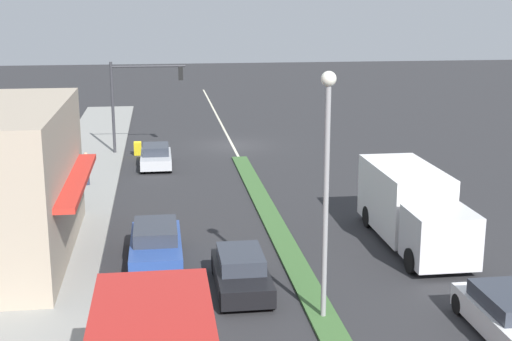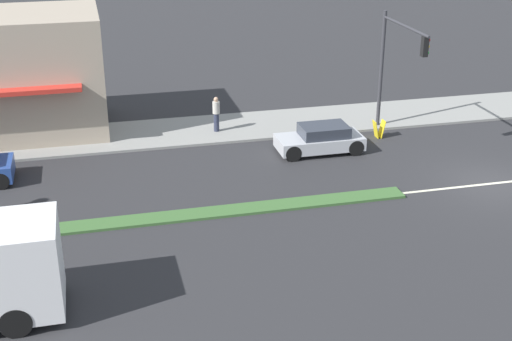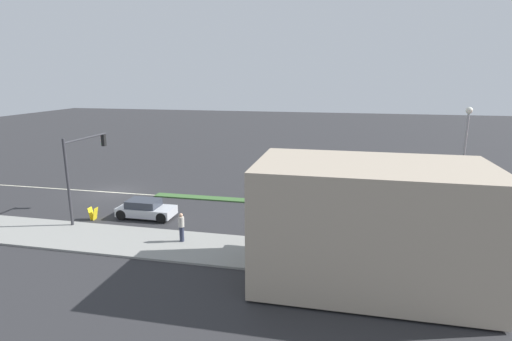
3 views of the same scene
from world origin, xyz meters
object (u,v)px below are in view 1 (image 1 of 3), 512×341
Objects in this scene: traffic_signal_main at (136,91)px; warning_aframe_sign at (138,149)px; delivery_truck at (412,207)px; coupe_blue at (156,245)px; pedestrian at (86,168)px; street_lamp at (327,165)px; suv_black at (241,272)px; sedan_silver at (156,157)px; van_white at (512,318)px.

traffic_signal_main is 6.69× the size of warning_aframe_sign.
delivery_truck is 10.07m from coupe_blue.
delivery_truck is (-13.52, 10.49, 0.45)m from pedestrian.
street_lamp is at bearing 104.22° from warning_aframe_sign.
street_lamp is 25.31m from warning_aframe_sign.
delivery_truck is at bearing -175.25° from coupe_blue.
warning_aframe_sign is 21.04m from delivery_truck.
coupe_blue is (-1.13, 18.66, 0.24)m from warning_aframe_sign.
sedan_silver is at bearing -81.33° from suv_black.
warning_aframe_sign is 0.22× the size of sedan_silver.
street_lamp is at bearing 103.91° from traffic_signal_main.
van_white is 24.99m from sedan_silver.
van_white is 1.10× the size of suv_black.
delivery_truck reaches higher than van_white.
coupe_blue is at bearing 90.00° from sedan_silver.
traffic_signal_main is at bearing -79.98° from suv_black.
sedan_silver is at bearing -66.41° from van_white.
warning_aframe_sign is 0.21× the size of suv_black.
coupe_blue is at bearing 93.46° from warning_aframe_sign.
street_lamp is 1.62× the size of coupe_blue.
coupe_blue is at bearing 107.27° from pedestrian.
pedestrian is at bearing -37.80° from delivery_truck.
sedan_silver is at bearing 109.00° from warning_aframe_sign.
warning_aframe_sign is at bearing -79.71° from suv_black.
delivery_truck is at bearing 142.20° from pedestrian.
traffic_signal_main reaches higher than warning_aframe_sign.
suv_black is at bearing 100.29° from warning_aframe_sign.
pedestrian reaches higher than warning_aframe_sign.
pedestrian reaches higher than coupe_blue.
warning_aframe_sign is 0.18× the size of coupe_blue.
warning_aframe_sign is at bearing -86.54° from coupe_blue.
street_lamp is at bearing 132.21° from coupe_blue.
delivery_truck is 1.86× the size of suv_black.
van_white is 1.16× the size of sedan_silver.
street_lamp reaches higher than delivery_truck.
delivery_truck is 1.65× the size of coupe_blue.
delivery_truck is at bearing -128.25° from street_lamp.
sedan_silver is (-1.13, 3.27, 0.19)m from warning_aframe_sign.
pedestrian is (2.39, 7.91, -2.88)m from traffic_signal_main.
van_white is 0.98× the size of coupe_blue.
traffic_signal_main is 8.75m from pedestrian.
street_lamp is at bearing 51.75° from delivery_truck.
pedestrian is 11.86m from coupe_blue.
street_lamp is at bearing 131.00° from suv_black.
suv_black reaches higher than warning_aframe_sign.
coupe_blue is (5.00, -5.51, -4.11)m from street_lamp.
coupe_blue is 4.09m from suv_black.
pedestrian reaches higher than suv_black.
van_white reaches higher than suv_black.
warning_aframe_sign is 3.47m from sedan_silver.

